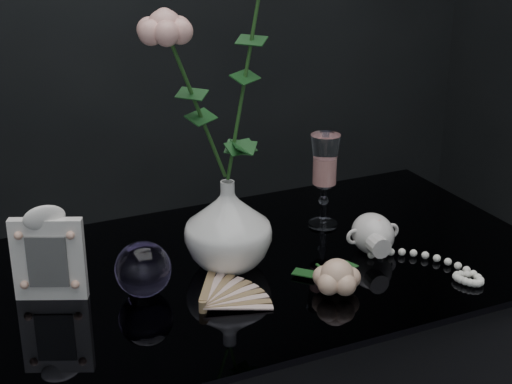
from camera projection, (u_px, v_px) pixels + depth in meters
name	position (u px, v px, depth m)	size (l,w,h in m)	color
vase	(228.00, 225.00, 1.33)	(0.15, 0.15, 0.16)	white
wine_glass	(324.00, 181.00, 1.48)	(0.06, 0.06, 0.18)	white
picture_frame	(48.00, 253.00, 1.22)	(0.12, 0.09, 0.16)	white
paperweight	(143.00, 269.00, 1.25)	(0.09, 0.09, 0.09)	#9A80D0
paper_fan	(203.00, 305.00, 1.21)	(0.22, 0.17, 0.02)	beige
loose_rose	(337.00, 276.00, 1.26)	(0.13, 0.17, 0.06)	beige
pearl_jar	(373.00, 232.00, 1.40)	(0.25, 0.26, 0.08)	silver
roses	(227.00, 59.00, 1.22)	(0.26, 0.12, 0.47)	#FFACA0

